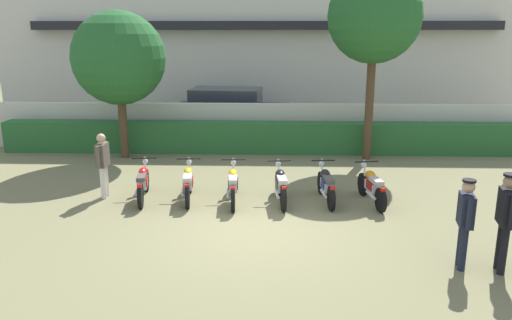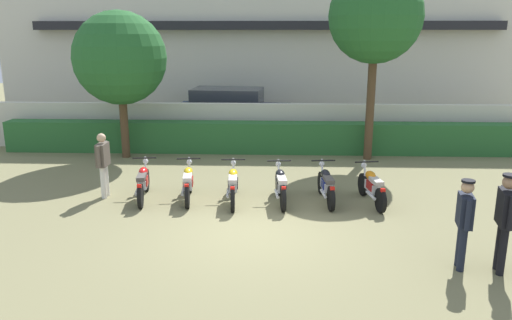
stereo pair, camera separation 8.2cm
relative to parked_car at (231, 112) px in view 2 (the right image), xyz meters
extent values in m
plane|color=olive|center=(1.31, -9.86, -0.94)|extent=(60.00, 60.00, 0.00)
cube|color=beige|center=(1.31, 5.15, 2.98)|extent=(23.36, 6.00, 7.83)
cube|color=black|center=(1.31, 1.90, 3.37)|extent=(19.62, 0.50, 0.36)
cube|color=beige|center=(1.31, -2.16, -0.13)|extent=(22.19, 0.30, 1.60)
cube|color=#28602D|center=(1.31, -2.86, -0.41)|extent=(17.75, 0.70, 1.06)
cube|color=navy|center=(0.05, -0.01, -0.20)|extent=(4.66, 2.29, 1.00)
cube|color=#2D333D|center=(-0.15, 0.01, 0.63)|extent=(2.86, 1.96, 0.65)
cylinder|color=black|center=(1.71, 0.76, -0.60)|extent=(0.70, 0.29, 0.68)
cylinder|color=black|center=(1.53, -1.08, -0.60)|extent=(0.70, 0.29, 0.68)
cylinder|color=black|center=(-1.42, 1.07, -0.60)|extent=(0.70, 0.29, 0.68)
cylinder|color=black|center=(-1.61, -0.77, -0.60)|extent=(0.70, 0.29, 0.68)
cylinder|color=#4C3823|center=(-3.19, -3.70, 0.17)|extent=(0.26, 0.26, 2.21)
sphere|color=#235B28|center=(-3.19, -3.70, 2.31)|extent=(2.97, 2.97, 2.97)
cylinder|color=#4C3823|center=(4.81, -3.61, 0.82)|extent=(0.27, 0.27, 3.51)
sphere|color=#235B28|center=(4.81, -3.61, 3.58)|extent=(2.89, 2.89, 2.89)
cylinder|color=black|center=(-1.59, -7.24, -0.65)|extent=(0.17, 0.59, 0.58)
cylinder|color=black|center=(-1.39, -8.56, -0.65)|extent=(0.17, 0.59, 0.58)
cube|color=silver|center=(-1.48, -7.95, -0.50)|extent=(0.29, 0.62, 0.22)
ellipsoid|color=red|center=(-1.51, -7.78, -0.27)|extent=(0.28, 0.47, 0.22)
cube|color=#4C4742|center=(-1.45, -8.18, -0.29)|extent=(0.27, 0.54, 0.10)
cube|color=red|center=(-1.38, -8.66, -0.37)|extent=(0.11, 0.09, 0.08)
cylinder|color=silver|center=(-1.58, -7.33, -0.33)|extent=(0.08, 0.23, 0.65)
cylinder|color=black|center=(-1.56, -7.42, -0.01)|extent=(0.60, 0.12, 0.04)
sphere|color=silver|center=(-1.59, -7.22, -0.15)|extent=(0.14, 0.14, 0.14)
cylinder|color=silver|center=(-1.57, -8.22, -0.63)|extent=(0.15, 0.55, 0.07)
cube|color=#A51414|center=(-1.48, -8.00, -0.45)|extent=(0.29, 0.39, 0.20)
cylinder|color=black|center=(-0.43, -7.30, -0.64)|extent=(0.16, 0.61, 0.60)
cylinder|color=black|center=(-0.29, -8.52, -0.64)|extent=(0.16, 0.61, 0.60)
cube|color=silver|center=(-0.35, -7.96, -0.49)|extent=(0.27, 0.62, 0.22)
ellipsoid|color=yellow|center=(-0.37, -7.79, -0.26)|extent=(0.27, 0.46, 0.22)
cube|color=beige|center=(-0.33, -8.19, -0.28)|extent=(0.26, 0.54, 0.10)
cube|color=red|center=(-0.27, -8.62, -0.36)|extent=(0.11, 0.09, 0.08)
cylinder|color=silver|center=(-0.42, -7.39, -0.32)|extent=(0.08, 0.23, 0.65)
cylinder|color=black|center=(-0.41, -7.48, 0.00)|extent=(0.60, 0.11, 0.04)
sphere|color=silver|center=(-0.43, -7.28, -0.14)|extent=(0.14, 0.14, 0.14)
cylinder|color=silver|center=(-0.44, -8.23, -0.62)|extent=(0.14, 0.55, 0.07)
cube|color=#A51414|center=(-0.35, -8.01, -0.44)|extent=(0.28, 0.39, 0.20)
cylinder|color=black|center=(0.72, -7.37, -0.63)|extent=(0.13, 0.62, 0.61)
cylinder|color=black|center=(0.81, -8.71, -0.63)|extent=(0.13, 0.62, 0.61)
cube|color=silver|center=(0.77, -8.09, -0.48)|extent=(0.24, 0.61, 0.22)
ellipsoid|color=yellow|center=(0.75, -7.92, -0.25)|extent=(0.25, 0.45, 0.22)
cube|color=#B2ADA3|center=(0.78, -8.32, -0.27)|extent=(0.24, 0.53, 0.10)
cube|color=red|center=(0.82, -8.80, -0.35)|extent=(0.11, 0.09, 0.08)
cylinder|color=silver|center=(0.72, -7.46, -0.31)|extent=(0.07, 0.23, 0.65)
cylinder|color=black|center=(0.73, -7.55, 0.01)|extent=(0.60, 0.08, 0.04)
sphere|color=silver|center=(0.71, -7.35, -0.13)|extent=(0.14, 0.14, 0.14)
cylinder|color=silver|center=(0.66, -8.34, -0.61)|extent=(0.11, 0.55, 0.07)
cube|color=black|center=(0.77, -8.14, -0.43)|extent=(0.26, 0.38, 0.20)
cylinder|color=black|center=(1.86, -7.44, -0.63)|extent=(0.15, 0.62, 0.61)
cylinder|color=black|center=(1.98, -8.64, -0.63)|extent=(0.15, 0.62, 0.61)
cube|color=silver|center=(1.92, -8.09, -0.48)|extent=(0.26, 0.62, 0.22)
ellipsoid|color=black|center=(1.91, -7.92, -0.25)|extent=(0.26, 0.46, 0.22)
cube|color=beige|center=(1.95, -8.32, -0.27)|extent=(0.25, 0.54, 0.10)
cube|color=red|center=(1.99, -8.74, -0.35)|extent=(0.11, 0.09, 0.08)
cylinder|color=silver|center=(1.87, -7.53, -0.31)|extent=(0.07, 0.23, 0.65)
cylinder|color=black|center=(1.88, -7.62, 0.01)|extent=(0.60, 0.09, 0.04)
sphere|color=silver|center=(1.86, -7.42, -0.13)|extent=(0.14, 0.14, 0.14)
cylinder|color=silver|center=(1.83, -8.35, -0.61)|extent=(0.12, 0.55, 0.07)
cube|color=black|center=(1.93, -8.14, -0.43)|extent=(0.27, 0.38, 0.20)
cylinder|color=black|center=(2.97, -7.31, -0.65)|extent=(0.15, 0.59, 0.58)
cylinder|color=black|center=(3.09, -8.56, -0.65)|extent=(0.15, 0.59, 0.58)
cube|color=silver|center=(3.04, -7.98, -0.50)|extent=(0.26, 0.62, 0.22)
ellipsoid|color=black|center=(3.02, -7.81, -0.27)|extent=(0.26, 0.46, 0.22)
cube|color=#4C4742|center=(3.06, -8.21, -0.29)|extent=(0.25, 0.54, 0.10)
cube|color=red|center=(3.10, -8.66, -0.37)|extent=(0.11, 0.09, 0.08)
cylinder|color=silver|center=(2.98, -7.40, -0.33)|extent=(0.07, 0.23, 0.65)
cylinder|color=black|center=(2.99, -7.49, -0.01)|extent=(0.60, 0.09, 0.04)
sphere|color=silver|center=(2.97, -7.29, -0.15)|extent=(0.14, 0.14, 0.14)
cylinder|color=silver|center=(2.94, -8.24, -0.63)|extent=(0.12, 0.55, 0.07)
cube|color=navy|center=(3.04, -8.03, -0.45)|extent=(0.27, 0.38, 0.20)
cylinder|color=black|center=(4.03, -7.40, -0.65)|extent=(0.18, 0.59, 0.58)
cylinder|color=black|center=(4.22, -8.63, -0.65)|extent=(0.18, 0.59, 0.58)
cube|color=silver|center=(4.13, -8.06, -0.50)|extent=(0.29, 0.62, 0.22)
ellipsoid|color=orange|center=(4.11, -7.90, -0.27)|extent=(0.29, 0.47, 0.22)
cube|color=#B2ADA3|center=(4.17, -8.29, -0.29)|extent=(0.28, 0.54, 0.10)
cube|color=red|center=(4.24, -8.73, -0.37)|extent=(0.11, 0.09, 0.08)
cylinder|color=silver|center=(4.04, -7.49, -0.33)|extent=(0.09, 0.23, 0.65)
cylinder|color=black|center=(4.05, -7.57, -0.01)|extent=(0.60, 0.13, 0.04)
sphere|color=silver|center=(4.02, -7.38, -0.15)|extent=(0.14, 0.14, 0.14)
cylinder|color=silver|center=(4.05, -8.33, -0.63)|extent=(0.16, 0.55, 0.07)
cube|color=#A51414|center=(4.14, -8.11, -0.45)|extent=(0.29, 0.39, 0.20)
cylinder|color=silver|center=(-2.50, -7.68, -0.53)|extent=(0.13, 0.13, 0.81)
cylinder|color=silver|center=(-2.50, -7.90, -0.53)|extent=(0.13, 0.13, 0.81)
cube|color=brown|center=(-2.50, -7.79, 0.16)|extent=(0.22, 0.47, 0.58)
cylinder|color=brown|center=(-2.50, -7.50, 0.18)|extent=(0.09, 0.09, 0.55)
cylinder|color=brown|center=(-2.50, -8.08, 0.18)|extent=(0.09, 0.09, 0.55)
sphere|color=tan|center=(-2.50, -7.79, 0.59)|extent=(0.22, 0.22, 0.22)
cylinder|color=black|center=(5.04, -11.50, -0.54)|extent=(0.13, 0.13, 0.80)
cylinder|color=black|center=(5.08, -11.30, -0.54)|extent=(0.13, 0.13, 0.80)
cube|color=black|center=(5.06, -11.40, 0.14)|extent=(0.30, 0.50, 0.57)
cylinder|color=black|center=(5.01, -11.68, 0.16)|extent=(0.09, 0.09, 0.54)
cylinder|color=black|center=(5.11, -11.12, 0.16)|extent=(0.09, 0.09, 0.54)
sphere|color=tan|center=(5.06, -11.40, 0.57)|extent=(0.22, 0.22, 0.22)
cylinder|color=black|center=(5.06, -11.40, 0.67)|extent=(0.23, 0.23, 0.04)
cylinder|color=black|center=(5.68, -11.63, -0.50)|extent=(0.13, 0.13, 0.87)
cylinder|color=black|center=(5.72, -11.40, -0.50)|extent=(0.13, 0.13, 0.87)
cube|color=black|center=(5.70, -11.51, 0.24)|extent=(0.31, 0.54, 0.62)
cylinder|color=black|center=(5.64, -11.81, 0.26)|extent=(0.09, 0.09, 0.58)
cylinder|color=black|center=(5.75, -11.22, 0.26)|extent=(0.09, 0.09, 0.58)
sphere|color=#9E7556|center=(5.70, -11.51, 0.70)|extent=(0.24, 0.24, 0.24)
cylinder|color=black|center=(5.70, -11.51, 0.81)|extent=(0.25, 0.25, 0.04)
camera|label=1|loc=(1.72, -19.59, 3.13)|focal=34.87mm
camera|label=2|loc=(1.80, -19.58, 3.13)|focal=34.87mm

